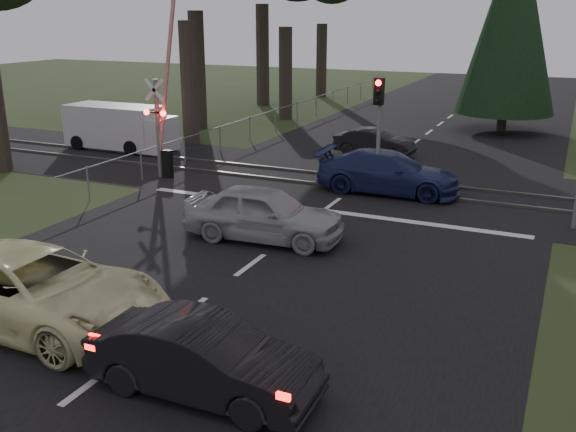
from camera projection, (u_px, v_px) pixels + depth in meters
The scene contains 16 objects.
ground at pixel (186, 313), 13.85m from camera, with size 120.00×120.00×0.00m, color #2C3E1C.
road at pixel (342, 197), 22.54m from camera, with size 14.00×100.00×0.01m, color black.
rail_corridor at pixel (360, 184), 24.28m from camera, with size 120.00×8.00×0.01m, color black.
stop_line at pixel (324, 210), 20.97m from camera, with size 13.00×0.35×0.00m, color silver.
rail_near at pixel (353, 187), 23.57m from camera, with size 120.00×0.12×0.10m, color #59544C.
rail_far at pixel (366, 178), 24.96m from camera, with size 120.00×0.12×0.10m, color #59544C.
crossing_signal at pixel (163, 125), 24.58m from camera, with size 1.62×0.38×6.96m.
traffic_signal_center at pixel (378, 116), 21.89m from camera, with size 0.32×0.48×4.10m.
conifer_tree at pixel (512, 17), 33.26m from camera, with size 5.20×5.20×11.00m.
fence_left at pixel (287, 127), 36.45m from camera, with size 0.10×36.00×1.20m, color slate, non-canonical shape.
cream_coupe at pixel (36, 289), 13.10m from camera, with size 2.64×5.73×1.59m, color beige.
dark_hatchback at pixel (203, 359), 10.73m from camera, with size 1.39×4.00×1.32m, color black.
silver_car at pixel (264, 214), 18.09m from camera, with size 1.83×4.56×1.55m, color #9FA2A6.
blue_sedan at pixel (388, 172), 22.87m from camera, with size 2.08×5.11×1.48m, color navy.
dark_car_far at pixel (374, 143), 28.88m from camera, with size 1.26×3.62×1.19m, color black.
white_van at pixel (122, 128), 30.03m from camera, with size 5.28×2.07×2.06m.
Camera 1 is at (7.16, -10.56, 6.19)m, focal length 40.00 mm.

